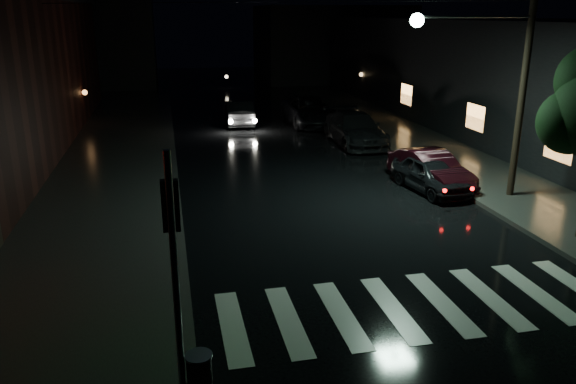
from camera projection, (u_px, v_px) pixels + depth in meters
ground at (293, 333)px, 11.61m from camera, size 120.00×120.00×0.00m
sidewalk_left at (105, 168)px, 23.62m from camera, size 6.00×44.00×0.15m
sidewalk_right at (434, 151)px, 26.63m from camera, size 4.00×44.00×0.15m
building_right at (522, 76)px, 30.88m from camera, size 10.00×40.00×6.00m
building_far_left at (74, 40)px, 50.28m from camera, size 14.00×10.00×8.00m
building_far_right at (331, 43)px, 55.26m from camera, size 14.00×10.00×7.00m
crosswalk at (418, 305)px, 12.68m from camera, size 9.00×3.00×0.01m
signal_pole_corner at (187, 313)px, 9.35m from camera, size 0.68×0.61×4.20m
utility_pole at (508, 68)px, 18.50m from camera, size 4.92×0.44×8.00m
parked_car_a at (430, 175)px, 20.67m from camera, size 1.97×3.89×1.27m
parked_car_b at (430, 169)px, 21.21m from camera, size 1.96×4.31×1.37m
parked_car_c at (355, 129)px, 28.15m from camera, size 2.27×5.45×1.57m
parked_car_d at (311, 111)px, 32.95m from camera, size 2.74×5.84×1.62m
oncoming_car at (239, 113)px, 33.11m from camera, size 1.72×4.41×1.43m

